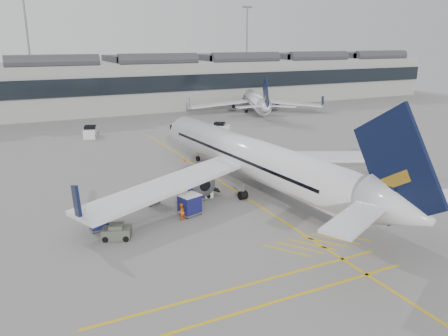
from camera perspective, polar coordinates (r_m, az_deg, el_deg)
name	(u,v)px	position (r m, az deg, el deg)	size (l,w,h in m)	color
ground	(170,233)	(37.59, -7.02, -8.46)	(220.00, 220.00, 0.00)	gray
terminal	(61,85)	(105.33, -20.49, 10.07)	(200.00, 20.45, 12.40)	#9E9E99
light_masts	(44,46)	(118.77, -22.51, 14.51)	(113.00, 0.60, 25.45)	slate
apron_markings	(224,184)	(49.78, 0.01, -2.05)	(0.25, 60.00, 0.01)	gold
airliner_main	(255,159)	(47.03, 4.04, 1.17)	(40.15, 43.99, 11.69)	white
airliner_far	(255,100)	(101.45, 4.05, 8.85)	(29.04, 32.13, 9.00)	white
belt_loader	(193,192)	(45.48, -4.11, -3.15)	(4.81, 2.22, 1.91)	silver
baggage_cart_a	(190,204)	(40.82, -4.52, -4.70)	(2.27, 2.05, 2.00)	gray
baggage_cart_b	(196,190)	(44.74, -3.73, -2.85)	(2.04, 1.78, 1.90)	gray
baggage_cart_c	(99,220)	(39.14, -16.01, -6.53)	(1.66, 1.39, 1.68)	gray
baggage_cart_d	(151,196)	(44.05, -9.54, -3.58)	(1.94, 1.82, 1.61)	gray
ramp_agent_a	(206,185)	(47.02, -2.37, -2.18)	(0.57, 0.38, 1.57)	#DD600B
ramp_agent_b	(181,212)	(39.86, -5.62, -5.71)	(0.76, 0.59, 1.56)	orange
pushback_tug	(117,232)	(37.17, -13.84, -8.16)	(2.63, 2.14, 1.28)	#515649
safety_cone_nose	(185,160)	(59.08, -5.12, 1.08)	(0.35, 0.35, 0.49)	#F24C0A
safety_cone_engine	(269,179)	(50.78, 5.89, -1.50)	(0.33, 0.33, 0.46)	#F24C0A
service_van_mid	(91,132)	(77.12, -17.02, 4.50)	(3.00, 4.25, 1.98)	silver
service_van_right	(220,128)	(77.38, -0.59, 5.22)	(3.99, 3.62, 1.86)	silver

